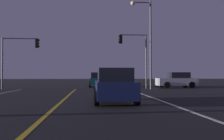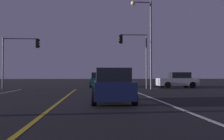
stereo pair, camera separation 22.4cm
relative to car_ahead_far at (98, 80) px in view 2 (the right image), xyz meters
The scene contains 8 objects.
lane_edge_right 19.92m from the car_ahead_far, 81.57° to the right, with size 0.16×30.50×0.01m, color silver.
lane_center_divider 19.84m from the car_ahead_far, 96.70° to the right, with size 0.16×30.50×0.01m, color gold.
car_ahead_far is the anchor object (origin of this frame).
car_crossing_side 9.01m from the car_ahead_far, 16.94° to the right, with size 4.30×2.02×1.70m.
car_lead_same_lane 16.60m from the car_ahead_far, 88.80° to the right, with size 2.02×4.30×1.70m.
traffic_light_near_right 6.23m from the car_ahead_far, 48.18° to the right, with size 2.97×0.36×5.59m.
traffic_light_near_left 9.17m from the car_ahead_far, 153.00° to the right, with size 3.66×0.36×5.07m.
street_lamp_right_far 8.36m from the car_ahead_far, 48.62° to the right, with size 2.08×0.44×8.69m.
Camera 2 is at (1.73, 0.26, 1.34)m, focal length 39.08 mm.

